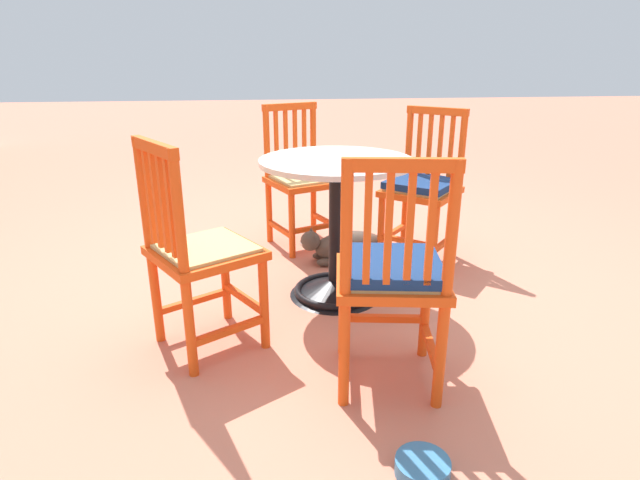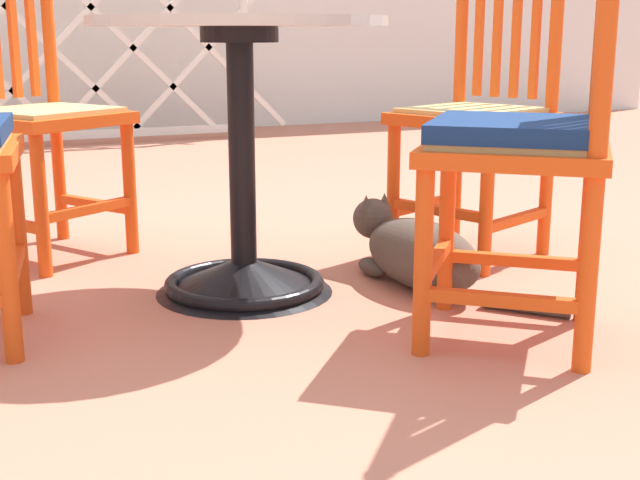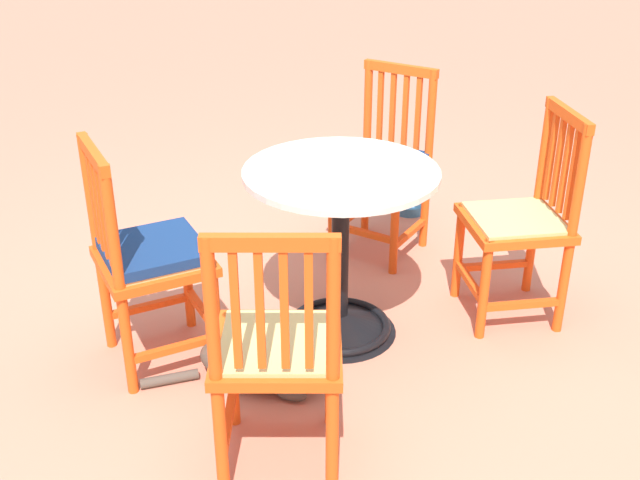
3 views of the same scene
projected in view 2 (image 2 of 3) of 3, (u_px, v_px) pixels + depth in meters
ground_plane at (277, 289)px, 2.40m from camera, size 24.00×24.00×0.00m
lattice_fence_panel at (52, 48)px, 5.23m from camera, size 3.02×0.06×1.17m
cafe_table at (243, 189)px, 2.31m from camera, size 0.76×0.76×0.73m
orange_chair_near_fence at (525, 146)px, 1.92m from camera, size 0.56×0.56×0.91m
orange_chair_by_planter at (478, 117)px, 2.68m from camera, size 0.52×0.52×0.91m
orange_chair_facing_out at (39, 118)px, 2.67m from camera, size 0.55×0.55×0.91m
tabby_cat at (414, 252)px, 2.42m from camera, size 0.34×0.71×0.23m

